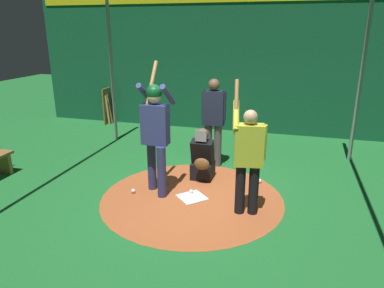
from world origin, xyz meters
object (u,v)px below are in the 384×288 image
umpire (214,118)px  bat_rack (109,107)px  batter (155,128)px  baseball_2 (191,191)px  visitor (248,155)px  catcher (203,159)px  baseball_1 (260,181)px  baseball_0 (133,191)px  home_plate (192,197)px

umpire → bat_rack: 4.55m
batter → baseball_2: size_ratio=29.63×
umpire → baseball_2: size_ratio=24.07×
umpire → visitor: bearing=27.0°
catcher → baseball_1: 1.12m
baseball_0 → baseball_2: (-0.25, 0.97, 0.00)m
catcher → bat_rack: (-3.29, -3.71, 0.10)m
umpire → baseball_2: (1.42, -0.06, -0.96)m
baseball_0 → umpire: bearing=148.5°
umpire → baseball_0: (1.67, -1.02, -0.96)m
baseball_2 → bat_rack: bearing=-137.1°
batter → visitor: 1.60m
baseball_0 → baseball_1: 2.29m
batter → visitor: bearing=79.3°
home_plate → umpire: (-1.56, 0.00, 0.99)m
baseball_0 → baseball_2: 1.00m
home_plate → catcher: catcher is taller
batter → baseball_0: size_ratio=29.63×
bat_rack → umpire: bearing=55.7°
home_plate → baseball_0: size_ratio=5.68×
home_plate → baseball_2: 0.16m
home_plate → visitor: bearing=75.2°
home_plate → umpire: umpire is taller
home_plate → catcher: size_ratio=0.42×
catcher → baseball_0: catcher is taller
home_plate → visitor: visitor is taller
bat_rack → batter: bearing=37.3°
baseball_1 → baseball_2: same height
catcher → umpire: size_ratio=0.56×
bat_rack → baseball_1: 5.76m
catcher → visitor: (1.06, 0.95, 0.54)m
visitor → baseball_0: visitor is taller
visitor → bat_rack: size_ratio=1.90×
umpire → baseball_0: bearing=-31.5°
catcher → baseball_2: (0.68, -0.03, -0.35)m
catcher → umpire: bearing=177.6°
batter → baseball_2: batter is taller
home_plate → batter: bearing=-94.6°
catcher → umpire: umpire is taller
home_plate → baseball_0: bearing=-84.1°
home_plate → visitor: 1.33m
catcher → umpire: 0.96m
baseball_1 → home_plate: bearing=-48.4°
bat_rack → baseball_0: bat_rack is taller
home_plate → baseball_2: bearing=-158.8°
catcher → bat_rack: bat_rack is taller
baseball_1 → umpire: bearing=-122.2°
batter → bat_rack: bearing=-142.7°
batter → baseball_2: bearing=99.1°
home_plate → umpire: size_ratio=0.24×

